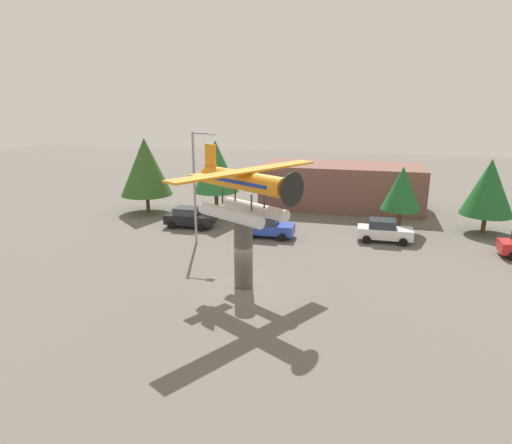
% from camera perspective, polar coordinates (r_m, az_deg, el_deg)
% --- Properties ---
extents(ground_plane, '(140.00, 140.00, 0.00)m').
position_cam_1_polar(ground_plane, '(27.26, -1.57, -8.13)').
color(ground_plane, '#605B54').
extents(display_pedestal, '(1.10, 1.10, 4.26)m').
position_cam_1_polar(display_pedestal, '(26.48, -1.61, -3.90)').
color(display_pedestal, '#4C4742').
rests_on(display_pedestal, ground).
extents(floatplane_monument, '(7.04, 9.51, 4.00)m').
position_cam_1_polar(floatplane_monument, '(25.38, -1.47, 4.14)').
color(floatplane_monument, silver).
rests_on(floatplane_monument, display_pedestal).
extents(car_near_black, '(4.20, 2.02, 1.76)m').
position_cam_1_polar(car_near_black, '(39.45, -8.49, 0.58)').
color(car_near_black, black).
rests_on(car_near_black, ground).
extents(car_mid_blue, '(4.20, 2.02, 1.76)m').
position_cam_1_polar(car_mid_blue, '(36.30, 1.43, -0.57)').
color(car_mid_blue, '#2847B7').
rests_on(car_mid_blue, ground).
extents(car_far_white, '(4.20, 2.02, 1.76)m').
position_cam_1_polar(car_far_white, '(36.55, 15.92, -1.06)').
color(car_far_white, white).
rests_on(car_far_white, ground).
extents(streetlight_primary, '(1.84, 0.28, 8.50)m').
position_cam_1_polar(streetlight_primary, '(34.18, -7.54, 5.21)').
color(streetlight_primary, gray).
rests_on(streetlight_primary, ground).
extents(storefront_building, '(16.00, 6.74, 4.39)m').
position_cam_1_polar(storefront_building, '(46.91, 10.79, 4.50)').
color(storefront_building, brown).
rests_on(storefront_building, ground).
extents(tree_west, '(4.94, 4.94, 7.24)m').
position_cam_1_polar(tree_west, '(44.87, -13.81, 6.82)').
color(tree_west, brown).
rests_on(tree_west, ground).
extents(tree_east, '(4.17, 4.17, 7.23)m').
position_cam_1_polar(tree_east, '(41.17, -5.13, 7.03)').
color(tree_east, brown).
rests_on(tree_east, ground).
extents(tree_center_back, '(3.24, 3.24, 5.52)m').
position_cam_1_polar(tree_center_back, '(38.93, 17.99, 4.05)').
color(tree_center_back, brown).
rests_on(tree_center_back, ground).
extents(tree_far_east, '(4.17, 4.17, 6.18)m').
position_cam_1_polar(tree_far_east, '(41.37, 27.39, 3.93)').
color(tree_far_east, brown).
rests_on(tree_far_east, ground).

